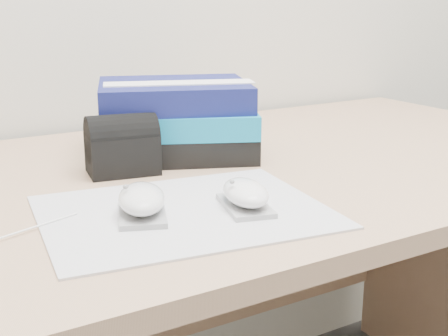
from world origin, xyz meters
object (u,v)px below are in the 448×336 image
desk (192,279)px  book_stack (177,119)px  mouse_rear (142,201)px  pouch (122,145)px  mouse_front (245,195)px

desk → book_stack: 0.31m
book_stack → desk: bearing=-90.4°
desk → mouse_rear: mouse_rear is taller
mouse_rear → pouch: bearing=74.4°
desk → pouch: 0.31m
mouse_front → pouch: pouch is taller
mouse_rear → desk: bearing=49.8°
desk → pouch: (-0.14, -0.02, 0.28)m
mouse_rear → mouse_front: 0.14m
mouse_rear → pouch: size_ratio=1.01×
book_stack → mouse_front: bearing=-100.5°
mouse_rear → book_stack: bearing=55.3°
pouch → desk: bearing=6.7°
mouse_front → desk: bearing=77.7°
book_stack → pouch: book_stack is taller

